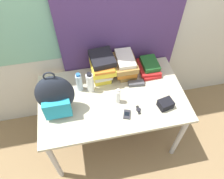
{
  "coord_description": "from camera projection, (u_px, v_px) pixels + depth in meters",
  "views": [
    {
      "loc": [
        -0.24,
        -0.78,
        2.37
      ],
      "look_at": [
        0.0,
        0.4,
        0.86
      ],
      "focal_mm": 35.0,
      "sensor_mm": 36.0,
      "label": 1
    }
  ],
  "objects": [
    {
      "name": "backpack",
      "position": [
        55.0,
        96.0,
        1.76
      ],
      "size": [
        0.31,
        0.2,
        0.47
      ],
      "color": "#1E232D",
      "rests_on": "desk"
    },
    {
      "name": "wall_back",
      "position": [
        100.0,
        20.0,
        1.92
      ],
      "size": [
        6.0,
        0.06,
        2.5
      ],
      "color": "beige",
      "rests_on": "ground_plane"
    },
    {
      "name": "sunscreen_bottle",
      "position": [
        118.0,
        96.0,
        1.91
      ],
      "size": [
        0.04,
        0.04,
        0.17
      ],
      "color": "white",
      "rests_on": "desk"
    },
    {
      "name": "book_stack_left",
      "position": [
        102.0,
        67.0,
        2.04
      ],
      "size": [
        0.23,
        0.28,
        0.27
      ],
      "color": "yellow",
      "rests_on": "desk"
    },
    {
      "name": "book_stack_right",
      "position": [
        149.0,
        67.0,
        2.17
      ],
      "size": [
        0.21,
        0.27,
        0.11
      ],
      "color": "red",
      "rests_on": "desk"
    },
    {
      "name": "sports_bottle",
      "position": [
        90.0,
        82.0,
        1.97
      ],
      "size": [
        0.07,
        0.07,
        0.22
      ],
      "color": "white",
      "rests_on": "desk"
    },
    {
      "name": "camera_pouch",
      "position": [
        166.0,
        104.0,
        1.91
      ],
      "size": [
        0.14,
        0.12,
        0.07
      ],
      "color": "black",
      "rests_on": "desk"
    },
    {
      "name": "desk",
      "position": [
        112.0,
        102.0,
        2.07
      ],
      "size": [
        1.34,
        0.8,
        0.76
      ],
      "color": "#B7B299",
      "rests_on": "ground_plane"
    },
    {
      "name": "book_stack_center",
      "position": [
        125.0,
        66.0,
        2.09
      ],
      "size": [
        0.22,
        0.28,
        0.22
      ],
      "color": "olive",
      "rests_on": "desk"
    },
    {
      "name": "sunglasses_case",
      "position": [
        136.0,
        83.0,
        2.08
      ],
      "size": [
        0.15,
        0.07,
        0.04
      ],
      "color": "#47474C",
      "rests_on": "desk"
    },
    {
      "name": "cell_phone",
      "position": [
        127.0,
        114.0,
        1.87
      ],
      "size": [
        0.08,
        0.1,
        0.02
      ],
      "color": "#2D2D33",
      "rests_on": "desk"
    },
    {
      "name": "water_bottle",
      "position": [
        79.0,
        82.0,
        1.98
      ],
      "size": [
        0.06,
        0.06,
        0.21
      ],
      "color": "silver",
      "rests_on": "desk"
    },
    {
      "name": "curtain_blue",
      "position": [
        121.0,
        21.0,
        1.91
      ],
      "size": [
        1.14,
        0.04,
        2.5
      ],
      "color": "#4C336B",
      "rests_on": "ground_plane"
    },
    {
      "name": "wristwatch",
      "position": [
        138.0,
        110.0,
        1.91
      ],
      "size": [
        0.04,
        0.09,
        0.01
      ],
      "color": "black",
      "rests_on": "desk"
    },
    {
      "name": "ground_plane",
      "position": [
        119.0,
        168.0,
        2.36
      ],
      "size": [
        12.0,
        12.0,
        0.0
      ],
      "primitive_type": "plane",
      "color": "#8C704C"
    }
  ]
}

